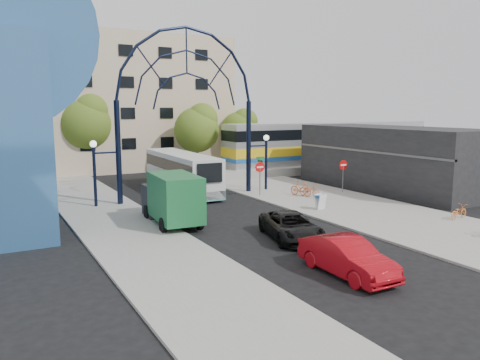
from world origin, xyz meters
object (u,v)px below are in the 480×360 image
stop_sign (260,170)px  street_name_sign (260,167)px  sandwich_board (320,200)px  bike_near_b (301,188)px  city_bus (182,172)px  tree_north_b (86,121)px  red_sedan (347,257)px  gateway_arch (187,78)px  black_suv (291,226)px  bike_far_a (459,212)px  tree_north_c (241,129)px  tree_north_a (198,127)px  train_car (332,142)px  green_truck (171,199)px  do_not_enter_sign (343,168)px  bike_near_a (309,190)px

stop_sign → street_name_sign: street_name_sign is taller
sandwich_board → bike_near_b: (1.73, 4.39, -0.07)m
city_bus → bike_near_b: size_ratio=6.09×
stop_sign → tree_north_b: bearing=115.8°
sandwich_board → red_sedan: 11.55m
gateway_arch → tree_north_b: gateway_arch is taller
black_suv → bike_far_a: black_suv is taller
sandwich_board → tree_north_c: tree_north_c is taller
tree_north_a → tree_north_c: tree_north_a is taller
street_name_sign → sandwich_board: (0.40, -6.62, -1.39)m
tree_north_c → sandwich_board: bearing=-106.5°
train_car → tree_north_a: (-13.88, 3.93, 1.71)m
train_car → green_truck: train_car is taller
stop_sign → tree_north_a: tree_north_a is taller
tree_north_a → bike_near_b: tree_north_a is taller
tree_north_b → bike_near_b: size_ratio=4.39×
tree_north_a → tree_north_b: (-10.00, 4.00, 0.66)m
black_suv → bike_far_a: 10.88m
stop_sign → street_name_sign: 0.74m
do_not_enter_sign → red_sedan: (-11.83, -13.62, -1.24)m
tree_north_a → red_sedan: 30.60m
do_not_enter_sign → bike_near_a: (-3.33, -0.21, -1.36)m
train_car → city_bus: 20.12m
train_car → tree_north_b: size_ratio=3.14×
do_not_enter_sign → tree_north_a: 16.86m
tree_north_a → bike_far_a: (4.89, -25.87, -4.07)m
black_suv → bike_far_a: bearing=6.7°
sandwich_board → street_name_sign: bearing=93.5°
sandwich_board → black_suv: (-5.35, -4.35, -0.08)m
do_not_enter_sign → bike_near_a: 3.61m
sandwich_board → bike_far_a: 8.02m
train_car → city_bus: bearing=-165.0°
bike_far_a → stop_sign: bearing=19.7°
street_name_sign → bike_far_a: (5.81, -12.54, -1.60)m
tree_north_b → bike_near_a: bearing=-60.2°
stop_sign → green_truck: 9.75m
gateway_arch → tree_north_c: 18.95m
black_suv → bike_near_b: bearing=66.0°
gateway_arch → stop_sign: (4.80, -2.00, -6.56)m
train_car → tree_north_b: 25.27m
gateway_arch → black_suv: bearing=-88.9°
tree_north_b → bike_near_b: bearing=-60.2°
gateway_arch → bike_near_a: size_ratio=7.28×
do_not_enter_sign → bike_near_a: bearing=-176.4°
street_name_sign → bike_far_a: size_ratio=1.77×
bike_far_a → street_name_sign: bearing=17.1°
bike_near_a → do_not_enter_sign: bearing=-9.1°
tree_north_b → sandwich_board: bearing=-68.4°
tree_north_a → sandwich_board: bearing=-91.5°
city_bus → green_truck: bearing=-113.5°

